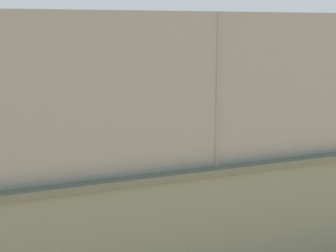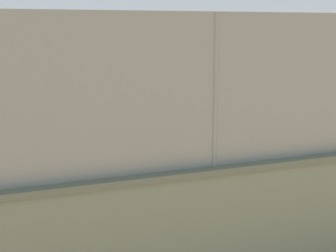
{
  "view_description": "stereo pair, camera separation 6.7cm",
  "coord_description": "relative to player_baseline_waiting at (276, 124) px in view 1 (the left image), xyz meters",
  "views": [
    {
      "loc": [
        1.69,
        14.3,
        3.2
      ],
      "look_at": [
        -2.0,
        5.21,
        1.22
      ],
      "focal_mm": 52.44,
      "sensor_mm": 36.0,
      "label": 1
    },
    {
      "loc": [
        1.63,
        14.32,
        3.2
      ],
      "look_at": [
        -2.0,
        5.21,
        1.22
      ],
      "focal_mm": 52.44,
      "sensor_mm": 36.0,
      "label": 2
    }
  ],
  "objects": [
    {
      "name": "player_baseline_waiting",
      "position": [
        0.0,
        0.0,
        0.0
      ],
      "size": [
        1.25,
        0.75,
        1.59
      ],
      "color": "navy",
      "rests_on": "ground_plane"
    },
    {
      "name": "ground_plane",
      "position": [
        5.03,
        -4.62,
        -0.93
      ],
      "size": [
        260.0,
        260.0,
        0.0
      ],
      "primitive_type": "plane",
      "color": "tan"
    },
    {
      "name": "fence_panel_on_wall",
      "position": [
        4.05,
        4.63,
        1.54
      ],
      "size": [
        32.26,
        0.26,
        1.81
      ],
      "color": "gray",
      "rests_on": "perimeter_wall"
    },
    {
      "name": "player_foreground_swinging",
      "position": [
        5.17,
        -4.6,
        -0.04
      ],
      "size": [
        0.7,
        1.04,
        1.53
      ],
      "color": "black",
      "rests_on": "ground_plane"
    },
    {
      "name": "perimeter_wall",
      "position": [
        4.05,
        4.63,
        -0.14
      ],
      "size": [
        32.84,
        0.58,
        1.57
      ],
      "color": "slate",
      "rests_on": "ground_plane"
    }
  ]
}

